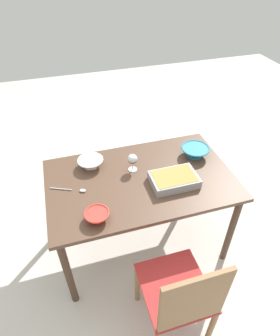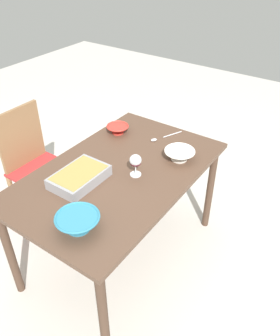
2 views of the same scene
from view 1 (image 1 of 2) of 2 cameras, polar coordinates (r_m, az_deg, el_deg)
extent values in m
plane|color=beige|center=(2.61, 0.06, -14.21)|extent=(8.00, 8.00, 0.00)
cube|color=brown|center=(2.07, 0.07, -2.37)|extent=(1.34, 0.83, 0.03)
cylinder|color=#493427|center=(2.08, -14.16, -19.73)|extent=(0.05, 0.05, 0.71)
cylinder|color=#493427|center=(2.33, 17.70, -11.78)|extent=(0.05, 0.05, 0.71)
cylinder|color=#493427|center=(2.54, -15.81, -5.90)|extent=(0.05, 0.05, 0.71)
cylinder|color=#493427|center=(2.75, 10.16, -0.71)|extent=(0.05, 0.05, 0.71)
cube|color=#B22D2D|center=(1.90, 6.96, -22.56)|extent=(0.40, 0.44, 0.02)
cube|color=olive|center=(1.61, 10.71, -24.70)|extent=(0.38, 0.02, 0.45)
cylinder|color=olive|center=(2.23, 8.93, -19.51)|extent=(0.04, 0.04, 0.43)
cylinder|color=olive|center=(2.15, -0.54, -22.12)|extent=(0.04, 0.04, 0.43)
cylinder|color=olive|center=(2.08, 14.02, -28.47)|extent=(0.04, 0.04, 0.43)
cylinder|color=white|center=(2.13, -1.46, -0.28)|extent=(0.07, 0.07, 0.01)
cylinder|color=white|center=(2.11, -1.47, 0.46)|extent=(0.01, 0.01, 0.07)
ellipsoid|color=white|center=(2.07, -1.50, 1.88)|extent=(0.07, 0.07, 0.07)
ellipsoid|color=#4C0A19|center=(2.08, -1.49, 1.42)|extent=(0.06, 0.06, 0.02)
cube|color=#99999E|center=(2.02, 6.79, -2.31)|extent=(0.32, 0.22, 0.06)
cube|color=#9E8C47|center=(2.00, 6.85, -1.80)|extent=(0.29, 0.20, 0.02)
cylinder|color=white|center=(2.19, -9.74, 0.41)|extent=(0.10, 0.10, 0.01)
cone|color=white|center=(2.17, -9.82, 1.04)|extent=(0.19, 0.19, 0.05)
torus|color=white|center=(2.16, -9.90, 1.60)|extent=(0.19, 0.19, 0.01)
cylinder|color=teal|center=(2.31, 10.82, 2.53)|extent=(0.12, 0.12, 0.01)
cone|color=teal|center=(2.29, 10.93, 3.25)|extent=(0.21, 0.21, 0.06)
torus|color=teal|center=(2.27, 11.03, 3.91)|extent=(0.22, 0.22, 0.01)
cylinder|color=red|center=(1.81, -8.49, -9.97)|extent=(0.08, 0.08, 0.01)
cone|color=red|center=(1.79, -8.57, -9.42)|extent=(0.15, 0.15, 0.05)
torus|color=red|center=(1.78, -8.64, -8.94)|extent=(0.16, 0.16, 0.01)
cylinder|color=silver|center=(2.05, -15.51, -4.04)|extent=(0.14, 0.07, 0.01)
ellipsoid|color=silver|center=(2.00, -11.37, -4.44)|extent=(0.05, 0.05, 0.01)
camera|label=2|loc=(3.09, 21.86, 34.57)|focal=36.89mm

